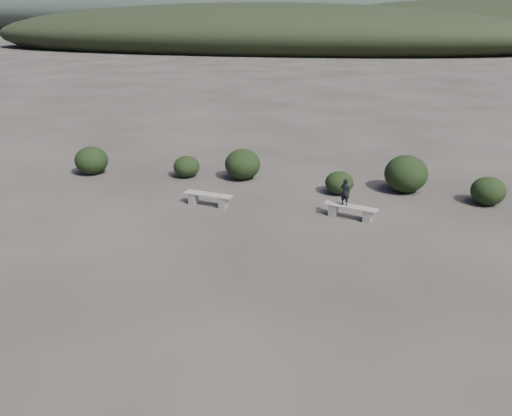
# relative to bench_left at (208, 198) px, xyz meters

# --- Properties ---
(ground) EXTENTS (1200.00, 1200.00, 0.00)m
(ground) POSITION_rel_bench_left_xyz_m (2.87, -6.06, -0.27)
(ground) COLOR #312A26
(ground) RESTS_ON ground
(bench_left) EXTENTS (1.82, 0.58, 0.45)m
(bench_left) POSITION_rel_bench_left_xyz_m (0.00, 0.00, 0.00)
(bench_left) COLOR slate
(bench_left) RESTS_ON ground
(bench_right) EXTENTS (1.83, 0.78, 0.45)m
(bench_right) POSITION_rel_bench_left_xyz_m (5.02, 0.05, 0.00)
(bench_right) COLOR slate
(bench_right) RESTS_ON ground
(seated_person) EXTENTS (0.40, 0.34, 0.92)m
(seated_person) POSITION_rel_bench_left_xyz_m (4.80, 0.10, 0.64)
(seated_person) COLOR black
(seated_person) RESTS_ON bench_right
(shrub_a) EXTENTS (1.10, 1.10, 0.90)m
(shrub_a) POSITION_rel_bench_left_xyz_m (-2.02, 3.00, 0.18)
(shrub_a) COLOR black
(shrub_a) RESTS_ON ground
(shrub_b) EXTENTS (1.47, 1.47, 1.26)m
(shrub_b) POSITION_rel_bench_left_xyz_m (0.33, 3.33, 0.36)
(shrub_b) COLOR black
(shrub_b) RESTS_ON ground
(shrub_c) EXTENTS (1.08, 1.08, 0.86)m
(shrub_c) POSITION_rel_bench_left_xyz_m (4.40, 2.48, 0.16)
(shrub_c) COLOR black
(shrub_c) RESTS_ON ground
(shrub_d) EXTENTS (1.63, 1.63, 1.43)m
(shrub_d) POSITION_rel_bench_left_xyz_m (6.83, 3.37, 0.44)
(shrub_d) COLOR black
(shrub_d) RESTS_ON ground
(shrub_e) EXTENTS (1.21, 1.21, 1.01)m
(shrub_e) POSITION_rel_bench_left_xyz_m (9.68, 2.66, 0.23)
(shrub_e) COLOR black
(shrub_e) RESTS_ON ground
(shrub_f) EXTENTS (1.39, 1.39, 1.18)m
(shrub_f) POSITION_rel_bench_left_xyz_m (-6.13, 2.41, 0.32)
(shrub_f) COLOR black
(shrub_f) RESTS_ON ground
(mountain_ridges) EXTENTS (500.00, 400.00, 56.00)m
(mountain_ridges) POSITION_rel_bench_left_xyz_m (-4.62, 333.00, 10.57)
(mountain_ridges) COLOR black
(mountain_ridges) RESTS_ON ground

